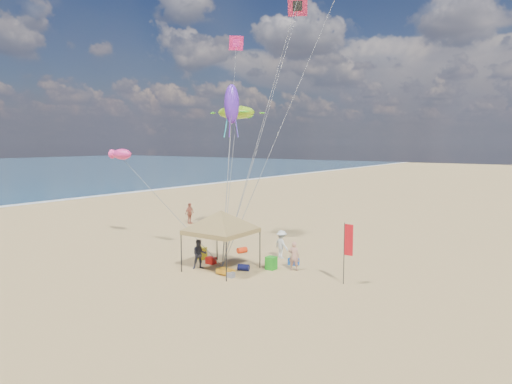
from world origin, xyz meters
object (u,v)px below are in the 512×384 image
canopy_tent (221,213)px  chair_green (271,263)px  cooler_red (211,260)px  person_near_b (199,254)px  person_far_a (190,213)px  feather_flag (347,244)px  chair_yellow (201,253)px  person_near_c (282,244)px  cooler_blue (294,262)px  beach_cart (226,271)px  person_near_a (294,256)px

canopy_tent → chair_green: bearing=37.6°
cooler_red → canopy_tent: bearing=-25.7°
person_near_b → person_far_a: 14.27m
feather_flag → cooler_red: size_ratio=5.61×
feather_flag → chair_yellow: bearing=-177.2°
canopy_tent → cooler_red: bearing=154.3°
cooler_red → person_near_c: bearing=53.1°
cooler_blue → person_far_a: size_ratio=0.30×
person_near_b → cooler_red: bearing=47.9°
cooler_blue → feather_flag: bearing=-22.0°
beach_cart → person_near_c: size_ratio=0.54×
person_far_a → person_near_c: bearing=-117.4°
canopy_tent → chair_yellow: size_ratio=8.69×
feather_flag → cooler_blue: feather_flag is taller
cooler_red → person_far_a: 13.37m
canopy_tent → person_near_a: (3.23, 2.21, -2.33)m
cooler_blue → chair_yellow: bearing=-158.4°
feather_flag → beach_cart: 6.44m
cooler_blue → person_near_b: 5.28m
person_near_b → cooler_blue: bearing=-7.2°
person_far_a → person_near_a: bearing=-120.6°
person_near_c → person_near_b: bearing=83.6°
cooler_red → beach_cart: (2.12, -1.26, 0.01)m
cooler_red → person_near_a: 4.83m
feather_flag → chair_green: feather_flag is taller
beach_cart → person_near_b: person_near_b is taller
feather_flag → chair_yellow: feather_flag is taller
canopy_tent → feather_flag: (6.61, 1.54, -1.10)m
person_near_a → person_near_b: person_near_b is taller
beach_cart → cooler_blue: bearing=64.0°
cooler_red → person_near_a: bearing=19.4°
feather_flag → chair_yellow: (-9.08, -0.44, -1.67)m
chair_green → cooler_red: bearing=-163.4°
feather_flag → person_near_c: bearing=154.8°
cooler_blue → chair_yellow: size_ratio=0.77×
feather_flag → person_near_a: bearing=168.7°
chair_green → chair_yellow: (-4.60, -0.54, 0.00)m
chair_yellow → person_near_a: (5.69, 1.11, 0.44)m
cooler_red → beach_cart: bearing=-30.8°
cooler_red → person_far_a: size_ratio=0.30×
chair_yellow → chair_green: bearing=6.8°
beach_cart → person_near_b: (-1.93, 0.12, 0.61)m
cooler_blue → beach_cart: cooler_blue is taller
person_near_b → beach_cart: bearing=-54.8°
beach_cart → person_far_a: size_ratio=0.50×
feather_flag → canopy_tent: bearing=-166.9°
cooler_red → person_near_c: person_near_c is taller
chair_green → person_far_a: bearing=150.1°
canopy_tent → person_near_a: size_ratio=3.86×
canopy_tent → cooler_blue: size_ratio=11.26×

